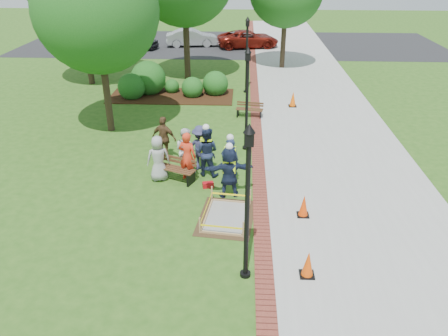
{
  "coord_description": "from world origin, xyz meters",
  "views": [
    {
      "loc": [
        1.1,
        -11.9,
        7.72
      ],
      "look_at": [
        0.5,
        1.2,
        1.0
      ],
      "focal_mm": 35.0,
      "sensor_mm": 36.0,
      "label": 1
    }
  ],
  "objects_px": {
    "wet_concrete_pad": "(226,211)",
    "bench_near": "(175,174)",
    "cone_front": "(308,264)",
    "hivis_worker_c": "(206,150)",
    "hivis_worker_a": "(229,170)",
    "hivis_worker_b": "(230,159)",
    "lamp_near": "(247,194)"
  },
  "relations": [
    {
      "from": "hivis_worker_a",
      "to": "hivis_worker_b",
      "type": "xyz_separation_m",
      "value": [
        -0.0,
        0.95,
        -0.04
      ]
    },
    {
      "from": "wet_concrete_pad",
      "to": "cone_front",
      "type": "xyz_separation_m",
      "value": [
        2.22,
        -2.63,
        0.14
      ]
    },
    {
      "from": "bench_near",
      "to": "wet_concrete_pad",
      "type": "bearing_deg",
      "value": -50.37
    },
    {
      "from": "cone_front",
      "to": "hivis_worker_b",
      "type": "xyz_separation_m",
      "value": [
        -2.19,
        4.96,
        0.57
      ]
    },
    {
      "from": "wet_concrete_pad",
      "to": "hivis_worker_a",
      "type": "bearing_deg",
      "value": 88.7
    },
    {
      "from": "lamp_near",
      "to": "hivis_worker_a",
      "type": "bearing_deg",
      "value": 97.99
    },
    {
      "from": "bench_near",
      "to": "hivis_worker_c",
      "type": "xyz_separation_m",
      "value": [
        1.13,
        0.48,
        0.73
      ]
    },
    {
      "from": "wet_concrete_pad",
      "to": "lamp_near",
      "type": "bearing_deg",
      "value": -77.37
    },
    {
      "from": "wet_concrete_pad",
      "to": "hivis_worker_a",
      "type": "distance_m",
      "value": 1.57
    },
    {
      "from": "wet_concrete_pad",
      "to": "bench_near",
      "type": "xyz_separation_m",
      "value": [
        -1.99,
        2.4,
        0.04
      ]
    },
    {
      "from": "hivis_worker_b",
      "to": "wet_concrete_pad",
      "type": "bearing_deg",
      "value": -90.67
    },
    {
      "from": "bench_near",
      "to": "cone_front",
      "type": "relative_size",
      "value": 2.13
    },
    {
      "from": "hivis_worker_a",
      "to": "hivis_worker_b",
      "type": "relative_size",
      "value": 1.05
    },
    {
      "from": "wet_concrete_pad",
      "to": "cone_front",
      "type": "distance_m",
      "value": 3.44
    },
    {
      "from": "bench_near",
      "to": "hivis_worker_b",
      "type": "xyz_separation_m",
      "value": [
        2.02,
        -0.07,
        0.67
      ]
    },
    {
      "from": "bench_near",
      "to": "lamp_near",
      "type": "relative_size",
      "value": 0.38
    },
    {
      "from": "cone_front",
      "to": "hivis_worker_c",
      "type": "bearing_deg",
      "value": 119.14
    },
    {
      "from": "bench_near",
      "to": "cone_front",
      "type": "distance_m",
      "value": 6.56
    },
    {
      "from": "lamp_near",
      "to": "hivis_worker_b",
      "type": "relative_size",
      "value": 2.25
    },
    {
      "from": "bench_near",
      "to": "lamp_near",
      "type": "xyz_separation_m",
      "value": [
        2.59,
        -5.1,
        2.21
      ]
    },
    {
      "from": "hivis_worker_b",
      "to": "cone_front",
      "type": "bearing_deg",
      "value": -66.2
    },
    {
      "from": "hivis_worker_a",
      "to": "wet_concrete_pad",
      "type": "bearing_deg",
      "value": -91.3
    },
    {
      "from": "wet_concrete_pad",
      "to": "hivis_worker_b",
      "type": "xyz_separation_m",
      "value": [
        0.03,
        2.33,
        0.7
      ]
    },
    {
      "from": "hivis_worker_a",
      "to": "hivis_worker_b",
      "type": "bearing_deg",
      "value": 90.25
    },
    {
      "from": "bench_near",
      "to": "hivis_worker_b",
      "type": "bearing_deg",
      "value": -2.02
    },
    {
      "from": "hivis_worker_c",
      "to": "bench_near",
      "type": "bearing_deg",
      "value": -156.98
    },
    {
      "from": "wet_concrete_pad",
      "to": "hivis_worker_c",
      "type": "distance_m",
      "value": 3.11
    },
    {
      "from": "wet_concrete_pad",
      "to": "hivis_worker_b",
      "type": "relative_size",
      "value": 1.31
    },
    {
      "from": "wet_concrete_pad",
      "to": "bench_near",
      "type": "relative_size",
      "value": 1.52
    },
    {
      "from": "cone_front",
      "to": "bench_near",
      "type": "bearing_deg",
      "value": 129.89
    },
    {
      "from": "lamp_near",
      "to": "hivis_worker_b",
      "type": "xyz_separation_m",
      "value": [
        -0.58,
        5.03,
        -1.54
      ]
    },
    {
      "from": "wet_concrete_pad",
      "to": "bench_near",
      "type": "bearing_deg",
      "value": 129.63
    }
  ]
}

